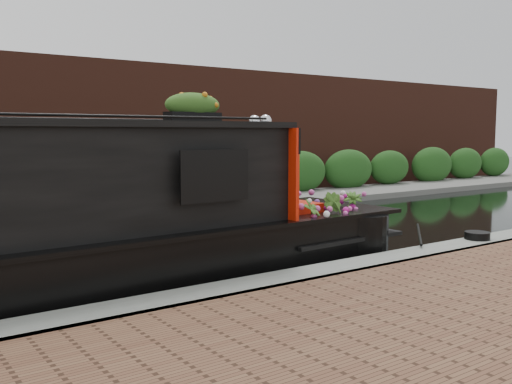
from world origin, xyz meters
TOP-DOWN VIEW (x-y plane):
  - ground at (0.00, 0.00)m, footprint 80.00×80.00m
  - near_bank_coping at (0.00, -3.30)m, footprint 40.00×0.60m
  - far_bank_path at (0.00, 4.20)m, footprint 40.00×2.40m
  - far_hedge at (0.00, 5.10)m, footprint 40.00×1.10m
  - far_brick_wall at (0.00, 7.20)m, footprint 40.00×1.00m
  - rope_fender at (2.29, -1.82)m, footprint 0.31×0.38m
  - coiled_mooring_rope at (3.51, -3.22)m, footprint 0.40×0.40m

SIDE VIEW (x-z plane):
  - ground at x=0.00m, z-range 0.00..0.00m
  - near_bank_coping at x=0.00m, z-range -0.25..0.25m
  - far_bank_path at x=0.00m, z-range -0.17..0.17m
  - far_hedge at x=0.00m, z-range -1.40..1.40m
  - far_brick_wall at x=0.00m, z-range -4.00..4.00m
  - rope_fender at x=2.29m, z-range 0.00..0.31m
  - coiled_mooring_rope at x=3.51m, z-range 0.25..0.37m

